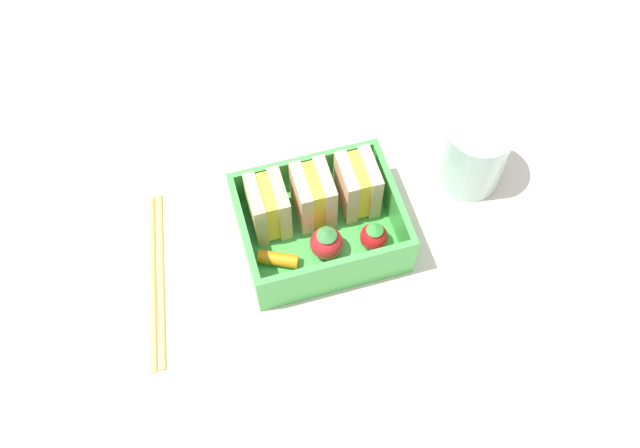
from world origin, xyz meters
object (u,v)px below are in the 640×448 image
at_px(strawberry_left, 374,236).
at_px(folded_napkin, 344,416).
at_px(carrot_stick_far_left, 278,259).
at_px(sandwich_center, 358,185).
at_px(strawberry_far_left, 327,242).
at_px(sandwich_left, 268,207).
at_px(sandwich_center_left, 313,196).
at_px(drinking_glass, 473,154).
at_px(chopstick_pair, 156,277).

height_order(strawberry_left, folded_napkin, strawberry_left).
bearing_deg(strawberry_left, carrot_stick_far_left, 176.50).
distance_m(carrot_stick_far_left, strawberry_left, 0.09).
xyz_separation_m(sandwich_center, carrot_stick_far_left, (-0.09, -0.04, -0.02)).
bearing_deg(strawberry_far_left, strawberry_left, -5.99).
distance_m(sandwich_left, sandwich_center_left, 0.04).
xyz_separation_m(sandwich_center_left, strawberry_far_left, (0.00, -0.05, -0.01)).
bearing_deg(carrot_stick_far_left, sandwich_left, 86.23).
bearing_deg(strawberry_far_left, sandwich_center_left, 90.44).
xyz_separation_m(strawberry_far_left, drinking_glass, (0.17, 0.05, 0.01)).
bearing_deg(strawberry_left, sandwich_left, 150.87).
relative_size(sandwich_left, sandwich_center, 1.00).
distance_m(sandwich_left, chopstick_pair, 0.13).
relative_size(strawberry_left, drinking_glass, 0.42).
xyz_separation_m(sandwich_center, strawberry_far_left, (-0.04, -0.05, -0.01)).
relative_size(carrot_stick_far_left, strawberry_left, 1.15).
distance_m(strawberry_far_left, strawberry_left, 0.05).
bearing_deg(folded_napkin, sandwich_center_left, 81.80).
bearing_deg(sandwich_center_left, drinking_glass, 1.59).
bearing_deg(chopstick_pair, sandwich_center_left, 8.14).
distance_m(sandwich_left, carrot_stick_far_left, 0.05).
bearing_deg(strawberry_far_left, sandwich_left, 134.57).
distance_m(carrot_stick_far_left, drinking_glass, 0.22).
bearing_deg(strawberry_far_left, drinking_glass, 16.75).
xyz_separation_m(drinking_glass, folded_napkin, (-0.20, -0.20, -0.04)).
xyz_separation_m(sandwich_center, strawberry_left, (0.00, -0.05, -0.02)).
distance_m(strawberry_far_left, chopstick_pair, 0.17).
height_order(sandwich_left, chopstick_pair, sandwich_left).
relative_size(sandwich_left, folded_napkin, 0.43).
relative_size(sandwich_center, drinking_glass, 0.76).
relative_size(strawberry_left, folded_napkin, 0.24).
bearing_deg(sandwich_center, strawberry_left, -88.59).
bearing_deg(chopstick_pair, strawberry_left, -7.33).
relative_size(carrot_stick_far_left, chopstick_pair, 0.21).
height_order(sandwich_center, folded_napkin, sandwich_center).
relative_size(sandwich_center, strawberry_far_left, 1.60).
height_order(sandwich_center_left, carrot_stick_far_left, sandwich_center_left).
distance_m(sandwich_left, drinking_glass, 0.21).
height_order(strawberry_left, drinking_glass, drinking_glass).
xyz_separation_m(strawberry_far_left, folded_napkin, (-0.03, -0.15, -0.03)).
height_order(sandwich_left, drinking_glass, drinking_glass).
bearing_deg(strawberry_far_left, sandwich_center, 45.88).
relative_size(carrot_stick_far_left, strawberry_far_left, 1.01).
distance_m(carrot_stick_far_left, chopstick_pair, 0.12).
bearing_deg(strawberry_far_left, folded_napkin, -100.70).
bearing_deg(chopstick_pair, carrot_stick_far_left, -10.37).
distance_m(sandwich_left, sandwich_center, 0.09).
xyz_separation_m(strawberry_far_left, chopstick_pair, (-0.16, 0.02, -0.03)).
bearing_deg(strawberry_left, chopstick_pair, 172.67).
bearing_deg(folded_napkin, sandwich_left, 94.52).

